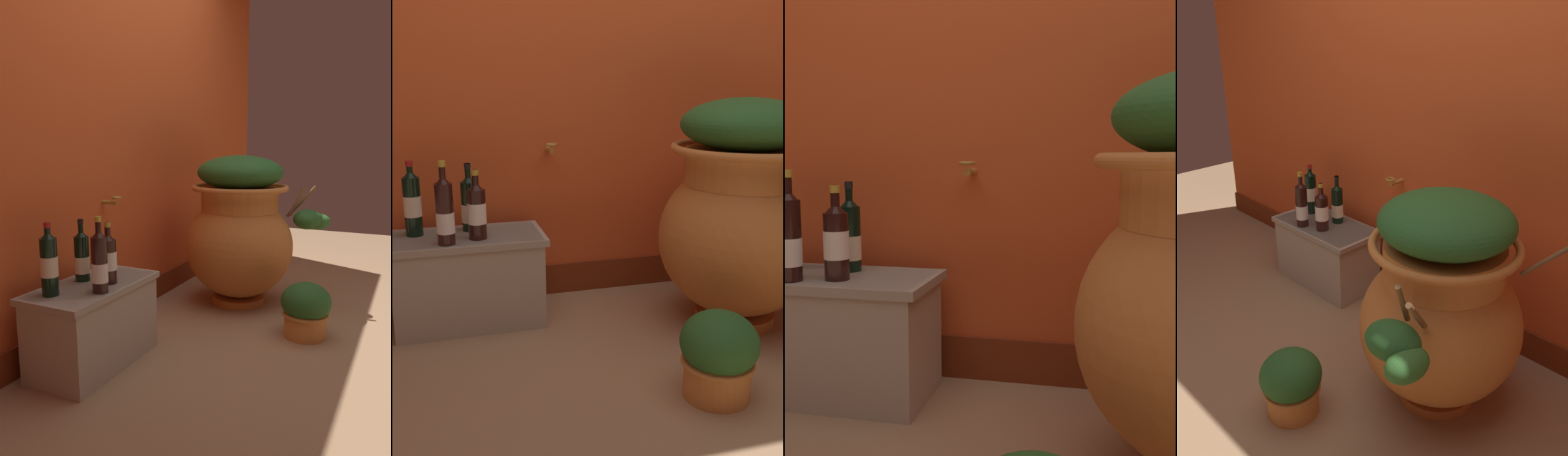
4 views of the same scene
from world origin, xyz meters
The scene contains 5 objects.
back_wall centered at (0.00, 1.20, 1.29)m, with size 4.40×0.33×2.60m.
stone_ledge centered at (-0.68, 0.86, 0.22)m, with size 0.68×0.36×0.41m.
wine_bottle_middle centered at (-0.63, 0.79, 0.54)m, with size 0.08×0.08×0.30m.
wine_bottle_right centered at (-0.76, 0.74, 0.55)m, with size 0.07×0.07×0.35m.
wine_bottle_back centered at (-0.65, 0.94, 0.53)m, with size 0.07×0.07×0.31m.
Camera 3 is at (0.21, -0.87, 0.80)m, focal length 45.70 mm.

